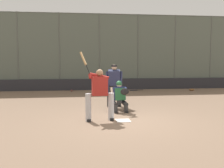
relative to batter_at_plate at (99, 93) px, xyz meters
The scene contains 11 objects.
ground_plane 1.13m from the batter_at_plate, behind, with size 160.00×160.00×0.00m, color #7A604C.
home_plate_marker 1.13m from the batter_at_plate, behind, with size 0.43×0.43×0.01m, color white.
backstop_fence 8.56m from the batter_at_plate, 94.92° to the right, with size 19.64×0.08×4.71m.
padding_wall 8.33m from the batter_at_plate, 94.98° to the right, with size 19.17×0.18×0.68m, color #28282D.
bleachers_beyond 11.24m from the batter_at_plate, 75.59° to the right, with size 13.69×2.50×1.48m.
batter_at_plate is the anchor object (origin of this frame).
catcher_behind_plate 1.53m from the batter_at_plate, 123.77° to the right, with size 0.62×0.73×1.12m.
umpire_home 2.48m from the batter_at_plate, 108.55° to the right, with size 0.68×0.47×1.68m.
spare_bat_near_backstop 7.83m from the batter_at_plate, 82.48° to the right, with size 0.07×0.80×0.07m.
spare_bat_by_padding 8.02m from the batter_at_plate, 110.29° to the right, with size 0.86×0.24×0.07m.
fielding_glove_on_dirt 9.42m from the batter_at_plate, 131.35° to the right, with size 0.34×0.26×0.12m.
Camera 1 is at (1.39, 7.83, 1.88)m, focal length 42.00 mm.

